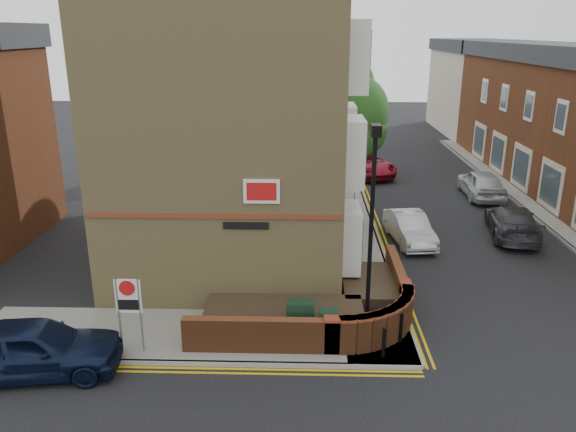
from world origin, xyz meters
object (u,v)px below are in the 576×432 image
Objects in this scene: utility_cabinet_large at (300,320)px; zone_sign at (129,302)px; silver_car_near at (409,228)px; navy_hatchback at (33,348)px; lamppost at (371,237)px.

zone_sign is at bearing -170.31° from utility_cabinet_large.
utility_cabinet_large is 0.31× the size of silver_car_near.
navy_hatchback is (-2.31, -1.00, -0.87)m from zone_sign.
lamppost is at bearing 6.07° from zone_sign.
zone_sign reaches higher than navy_hatchback.
zone_sign is 2.67m from navy_hatchback.
zone_sign is 0.49× the size of navy_hatchback.
silver_car_near is at bearing 61.07° from utility_cabinet_large.
lamppost is 1.39× the size of navy_hatchback.
lamppost reaches higher than utility_cabinet_large.
lamppost is at bearing -115.41° from silver_car_near.
zone_sign is at bearing -74.59° from navy_hatchback.
silver_car_near is (2.71, 8.45, -2.70)m from lamppost.
lamppost is 2.86× the size of zone_sign.
navy_hatchback is (-8.91, -1.70, -2.57)m from lamppost.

